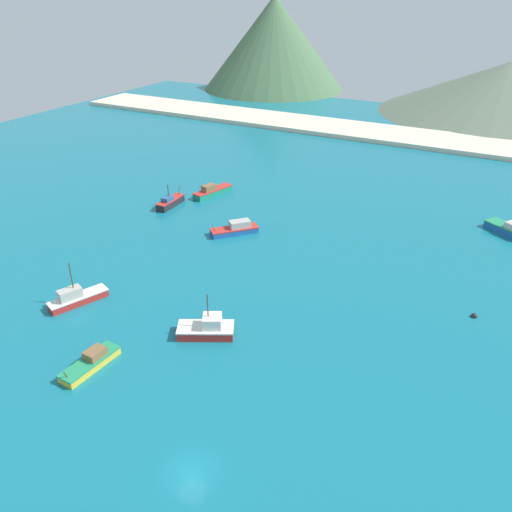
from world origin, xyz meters
TOP-DOWN VIEW (x-y plane):
  - ground at (0.00, 30.00)m, footprint 260.00×280.00m
  - fishing_boat_0 at (-36.30, 60.71)m, footprint 4.75×9.68m
  - fishing_boat_1 at (-10.32, 18.71)m, footprint 7.89×6.21m
  - fishing_boat_3 at (-19.01, 6.93)m, footprint 2.85×7.93m
  - fishing_boat_4 at (21.40, 69.78)m, footprint 9.54×7.68m
  - fishing_boat_5 at (-30.64, 16.18)m, footprint 5.13×8.59m
  - fishing_boat_6 at (-22.47, 46.83)m, footprint 7.74×8.16m
  - fishing_boat_7 at (-40.53, 51.56)m, footprint 2.31×7.36m
  - buoy_0 at (19.44, 39.33)m, footprint 0.84×0.84m
  - beach_strip at (0.00, 124.51)m, footprint 247.00×18.42m
  - hill_west at (-79.31, 175.74)m, footprint 57.24×57.24m
  - hill_central at (9.45, 169.71)m, footprint 81.19×81.19m

SIDE VIEW (x-z plane):
  - ground at x=0.00m, z-range -0.50..0.00m
  - buoy_0 at x=19.44m, z-range -0.27..0.57m
  - beach_strip at x=0.00m, z-range 0.00..1.20m
  - fishing_boat_3 at x=-19.01m, z-range -0.29..1.66m
  - fishing_boat_6 at x=-22.47m, z-range -0.30..2.04m
  - fishing_boat_0 at x=-36.30m, z-range -0.38..2.16m
  - fishing_boat_7 at x=-40.53m, z-range -1.46..3.25m
  - fishing_boat_4 at x=21.40m, z-range -1.40..3.20m
  - fishing_boat_5 at x=-30.64m, z-range -2.34..4.26m
  - fishing_boat_1 at x=-10.32m, z-range -2.09..4.10m
  - hill_central at x=9.45m, z-range 0.00..16.96m
  - hill_west at x=-79.31m, z-range 0.00..35.18m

